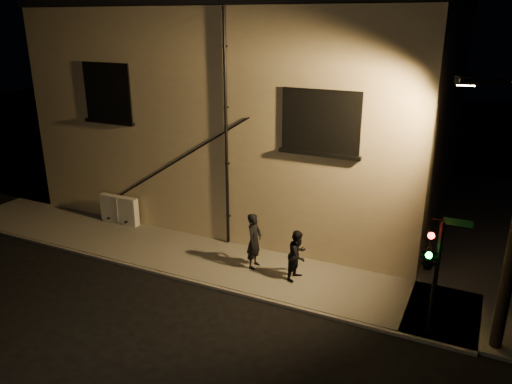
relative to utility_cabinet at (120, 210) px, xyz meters
The scene contains 7 objects.
ground 7.28m from the utility_cabinet, 21.87° to the right, with size 90.00×90.00×0.00m, color black.
sidewalk 8.15m from the utility_cabinet, 11.99° to the left, with size 21.00×16.00×0.12m.
building 8.20m from the utility_cabinet, 59.36° to the left, with size 16.20×12.23×8.80m.
utility_cabinet is the anchor object (origin of this frame).
pedestrian_a 6.73m from the utility_cabinet, ahead, with size 0.70×0.46×1.91m, color black.
pedestrian_b 8.33m from the utility_cabinet, ahead, with size 0.80×0.63×1.65m, color black.
traffic_signal 12.64m from the utility_cabinet, 11.58° to the right, with size 1.29×1.96×3.33m.
Camera 1 is at (6.52, -11.97, 8.06)m, focal length 35.00 mm.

